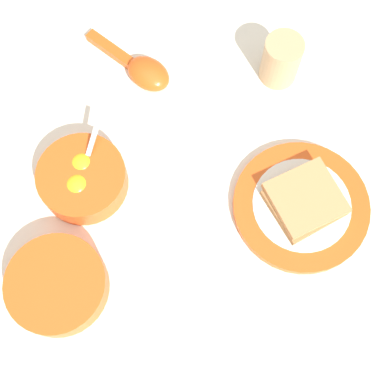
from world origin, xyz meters
TOP-DOWN VIEW (x-y plane):
  - ground_plane at (0.00, 0.00)m, footprint 3.00×3.00m
  - egg_bowl at (0.02, -0.13)m, footprint 0.13×0.13m
  - toast_plate at (0.15, 0.16)m, footprint 0.20×0.20m
  - toast_sandwich at (0.15, 0.17)m, footprint 0.11×0.11m
  - soup_spoon at (-0.14, 0.01)m, footprint 0.16×0.12m
  - congee_bowl at (0.16, -0.20)m, footprint 0.14×0.14m
  - drinking_cup at (-0.07, 0.21)m, footprint 0.06×0.06m

SIDE VIEW (x-z plane):
  - ground_plane at x=0.00m, z-range 0.00..0.00m
  - toast_plate at x=0.15m, z-range 0.00..0.02m
  - soup_spoon at x=-0.14m, z-range 0.00..0.03m
  - egg_bowl at x=0.02m, z-range -0.01..0.06m
  - congee_bowl at x=0.16m, z-range 0.00..0.04m
  - toast_sandwich at x=0.15m, z-range 0.02..0.04m
  - drinking_cup at x=-0.07m, z-range 0.00..0.08m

